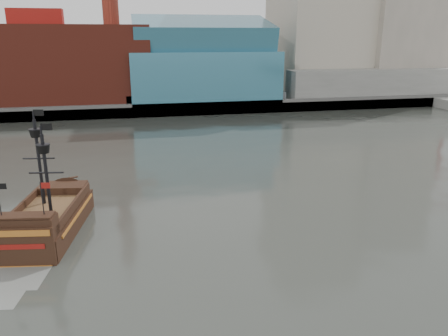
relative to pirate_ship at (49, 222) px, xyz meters
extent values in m
plane|color=#2C2F29|center=(12.39, -11.89, -0.94)|extent=(400.00, 400.00, 0.00)
cube|color=slate|center=(12.39, 80.11, 0.06)|extent=(220.00, 60.00, 2.00)
cube|color=#4C4C49|center=(12.39, 50.61, 0.36)|extent=(220.00, 1.00, 2.60)
cube|color=maroon|center=(-9.61, 60.11, 8.56)|extent=(42.00, 18.00, 15.00)
cube|color=teal|center=(22.39, 58.11, 6.06)|extent=(30.00, 16.00, 10.00)
cube|color=gray|center=(70.39, 64.11, 20.06)|extent=(18.00, 18.00, 38.00)
cube|color=slate|center=(60.39, 54.11, 4.06)|extent=(40.00, 6.00, 6.00)
cube|color=teal|center=(22.39, 58.11, 14.06)|extent=(28.00, 14.94, 8.78)
cube|color=slate|center=(90.39, 70.11, 2.56)|extent=(4.00, 4.00, 3.00)
cube|color=black|center=(0.04, 0.24, -0.40)|extent=(6.08, 11.18, 2.30)
cube|color=#50351D|center=(0.04, 0.24, 0.88)|extent=(5.47, 10.06, 0.27)
cube|color=black|center=(0.72, 4.43, 1.19)|extent=(4.05, 2.70, 0.88)
cube|color=black|center=(-0.70, -4.29, 1.54)|extent=(4.37, 2.07, 1.59)
cube|color=black|center=(-0.84, -5.10, 0.13)|extent=(4.31, 0.92, 3.54)
cube|color=#AC6221|center=(-0.86, -5.22, 1.54)|extent=(3.94, 0.71, 0.44)
cube|color=maroon|center=(-0.86, -5.22, 0.57)|extent=(3.06, 0.57, 0.35)
cylinder|color=black|center=(-0.44, 1.66, 4.46)|extent=(0.28, 0.28, 6.90)
cylinder|color=black|center=(0.57, -1.46, 4.19)|extent=(0.28, 0.28, 6.36)
cone|color=black|center=(-0.44, 1.66, 6.84)|extent=(1.12, 1.12, 0.62)
cone|color=black|center=(0.57, -1.46, 6.31)|extent=(1.12, 1.12, 0.62)
cube|color=black|center=(-0.05, 1.60, 8.44)|extent=(0.79, 0.15, 0.49)
cube|color=black|center=(0.96, -1.52, 7.90)|extent=(0.79, 0.15, 0.49)
cube|color=gray|center=(-1.08, -6.56, -0.93)|extent=(4.22, 3.75, 0.01)
camera|label=1|loc=(6.74, -33.85, 14.08)|focal=35.00mm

